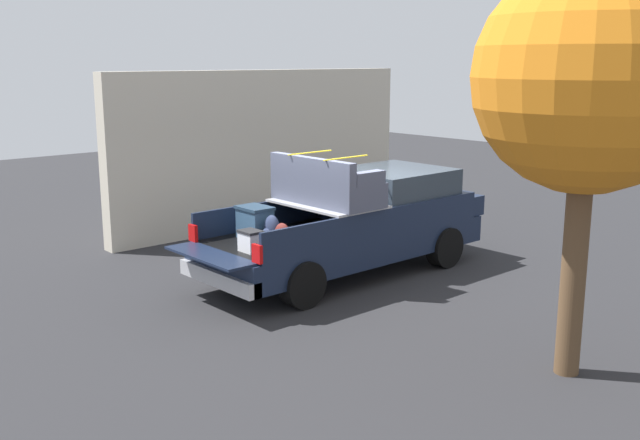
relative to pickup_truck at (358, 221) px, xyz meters
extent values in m
plane|color=#262628|center=(-0.33, 0.00, -0.94)|extent=(40.00, 40.00, 0.00)
cube|color=#162138|center=(-0.33, 0.00, -0.34)|extent=(5.50, 1.92, 0.49)
cube|color=black|center=(-1.53, 0.00, -0.07)|extent=(2.80, 1.80, 0.04)
cube|color=#162138|center=(-1.53, 0.93, 0.16)|extent=(2.80, 0.06, 0.50)
cube|color=#162138|center=(-1.53, -0.93, 0.16)|extent=(2.80, 0.06, 0.50)
cube|color=#162138|center=(-0.16, 0.00, 0.16)|extent=(0.06, 1.80, 0.50)
cube|color=#162138|center=(-3.21, 0.00, -0.07)|extent=(0.55, 1.80, 0.04)
cube|color=#B2B2B7|center=(-0.76, 0.00, 0.43)|extent=(1.25, 1.92, 0.04)
cube|color=#162138|center=(1.02, 0.00, 0.16)|extent=(2.30, 1.92, 0.50)
cube|color=#2D3842|center=(0.92, 0.00, 0.64)|extent=(1.94, 1.76, 0.46)
cube|color=#162138|center=(2.37, 0.00, 0.10)|extent=(0.40, 1.82, 0.38)
cube|color=#B2B2B7|center=(-3.05, 0.00, -0.46)|extent=(0.24, 1.92, 0.24)
cube|color=red|center=(-2.95, 0.88, 0.09)|extent=(0.06, 0.20, 0.28)
cube|color=red|center=(-2.95, -0.88, 0.09)|extent=(0.06, 0.20, 0.28)
cylinder|color=black|center=(1.42, 0.88, -0.56)|extent=(0.76, 0.30, 0.76)
cylinder|color=black|center=(1.42, -0.88, -0.56)|extent=(0.76, 0.30, 0.76)
cylinder|color=black|center=(-2.08, 0.88, -0.56)|extent=(0.76, 0.30, 0.76)
cylinder|color=black|center=(-2.08, -0.88, -0.56)|extent=(0.76, 0.30, 0.76)
cube|color=#335170|center=(-2.06, 0.37, 0.19)|extent=(0.40, 0.55, 0.50)
cube|color=#23394E|center=(-2.06, 0.37, 0.47)|extent=(0.44, 0.59, 0.05)
ellipsoid|color=#283351|center=(-2.08, -0.12, 0.18)|extent=(0.20, 0.34, 0.48)
ellipsoid|color=#283351|center=(-2.19, -0.12, 0.11)|extent=(0.09, 0.24, 0.21)
ellipsoid|color=maroon|center=(-2.14, -0.46, 0.15)|extent=(0.20, 0.34, 0.41)
ellipsoid|color=maroon|center=(-2.25, -0.46, 0.09)|extent=(0.09, 0.24, 0.18)
cube|color=white|center=(-2.63, -0.28, 0.10)|extent=(0.26, 0.34, 0.30)
cube|color=#262628|center=(-2.63, -0.28, 0.27)|extent=(0.28, 0.36, 0.04)
cube|color=#4C5166|center=(-0.76, 0.00, 0.66)|extent=(0.91, 2.04, 0.42)
cube|color=#4C5166|center=(-1.13, 0.00, 1.07)|extent=(0.16, 2.04, 0.40)
cube|color=#4C5166|center=(-0.71, 0.92, 0.98)|extent=(0.67, 0.20, 0.22)
cube|color=#4C5166|center=(-0.71, -0.92, 0.98)|extent=(0.67, 0.20, 0.22)
cube|color=yellow|center=(-0.76, 0.46, 1.28)|extent=(1.01, 0.03, 0.02)
cube|color=yellow|center=(-0.76, -0.46, 1.28)|extent=(1.01, 0.03, 0.02)
cube|color=beige|center=(1.21, 4.35, 0.85)|extent=(8.09, 0.36, 3.59)
cylinder|color=brown|center=(-1.21, -4.95, 0.47)|extent=(0.30, 0.30, 2.82)
sphere|color=orange|center=(-1.21, -4.95, 2.69)|extent=(2.70, 2.70, 2.70)
camera|label=1|loc=(-9.19, -9.30, 2.90)|focal=41.18mm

